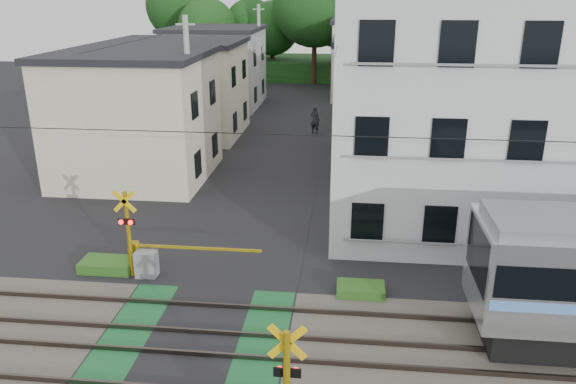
# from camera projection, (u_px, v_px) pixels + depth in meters

# --- Properties ---
(ground) EXTENTS (120.00, 120.00, 0.00)m
(ground) POSITION_uv_depth(u_px,v_px,m) (192.00, 344.00, 15.22)
(ground) COLOR black
(track_bed) EXTENTS (120.00, 120.00, 0.14)m
(track_bed) POSITION_uv_depth(u_px,v_px,m) (191.00, 343.00, 15.21)
(track_bed) COLOR #47423A
(track_bed) RESTS_ON ground
(crossing_signal_far) EXTENTS (4.74, 0.65, 3.09)m
(crossing_signal_far) POSITION_uv_depth(u_px,v_px,m) (144.00, 256.00, 18.66)
(crossing_signal_far) COLOR yellow
(crossing_signal_far) RESTS_ON ground
(apartment_block) EXTENTS (10.20, 8.36, 9.30)m
(apartment_block) POSITION_uv_depth(u_px,v_px,m) (465.00, 111.00, 21.66)
(apartment_block) COLOR silver
(apartment_block) RESTS_ON ground
(houses_row) EXTENTS (22.07, 31.35, 6.80)m
(houses_row) POSITION_uv_depth(u_px,v_px,m) (294.00, 80.00, 38.33)
(houses_row) COLOR beige
(houses_row) RESTS_ON ground
(tree_hill) EXTENTS (40.00, 14.18, 11.98)m
(tree_hill) POSITION_uv_depth(u_px,v_px,m) (313.00, 25.00, 58.46)
(tree_hill) COLOR #194416
(tree_hill) RESTS_ON ground
(catenary) EXTENTS (60.00, 5.04, 7.00)m
(catenary) POSITION_uv_depth(u_px,v_px,m) (428.00, 228.00, 13.39)
(catenary) COLOR #2D2D33
(catenary) RESTS_ON ground
(utility_poles) EXTENTS (7.90, 42.00, 8.00)m
(utility_poles) POSITION_uv_depth(u_px,v_px,m) (269.00, 73.00, 35.46)
(utility_poles) COLOR #A5A5A0
(utility_poles) RESTS_ON ground
(pedestrian) EXTENTS (0.80, 0.68, 1.87)m
(pedestrian) POSITION_uv_depth(u_px,v_px,m) (315.00, 120.00, 37.21)
(pedestrian) COLOR #23272C
(pedestrian) RESTS_ON ground
(weed_patches) EXTENTS (10.25, 8.80, 0.40)m
(weed_patches) POSITION_uv_depth(u_px,v_px,m) (255.00, 344.00, 14.90)
(weed_patches) COLOR #2D5E1E
(weed_patches) RESTS_ON ground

